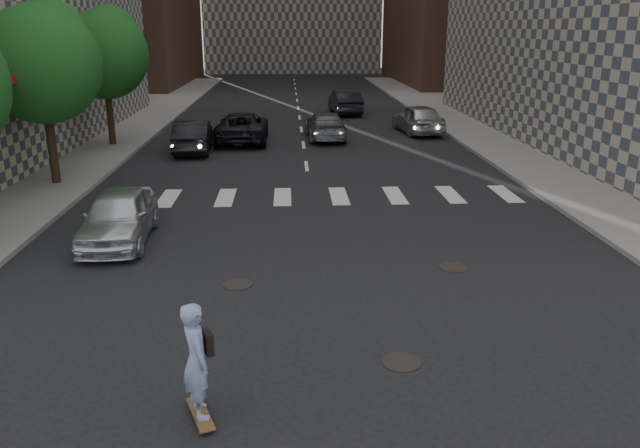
{
  "coord_description": "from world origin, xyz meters",
  "views": [
    {
      "loc": [
        -0.77,
        -12.3,
        5.76
      ],
      "look_at": [
        -0.05,
        1.69,
        1.3
      ],
      "focal_mm": 35.0,
      "sensor_mm": 36.0,
      "label": 1
    }
  ],
  "objects_px": {
    "tree_c": "(105,50)",
    "silver_sedan": "(119,216)",
    "traffic_car_b": "(326,126)",
    "traffic_car_d": "(418,119)",
    "traffic_car_e": "(345,102)",
    "tree_b": "(43,59)",
    "traffic_car_a": "(193,136)",
    "skateboarder": "(197,360)",
    "traffic_car_c": "(242,127)"
  },
  "relations": [
    {
      "from": "tree_c",
      "to": "silver_sedan",
      "type": "distance_m",
      "value": 15.68
    },
    {
      "from": "traffic_car_b",
      "to": "traffic_car_d",
      "type": "xyz_separation_m",
      "value": [
        5.28,
        1.61,
        0.11
      ]
    },
    {
      "from": "traffic_car_d",
      "to": "traffic_car_e",
      "type": "relative_size",
      "value": 0.98
    },
    {
      "from": "tree_b",
      "to": "tree_c",
      "type": "distance_m",
      "value": 8.0
    },
    {
      "from": "traffic_car_a",
      "to": "traffic_car_b",
      "type": "relative_size",
      "value": 0.94
    },
    {
      "from": "tree_c",
      "to": "skateboarder",
      "type": "relative_size",
      "value": 3.4
    },
    {
      "from": "traffic_car_e",
      "to": "traffic_car_d",
      "type": "bearing_deg",
      "value": 107.64
    },
    {
      "from": "skateboarder",
      "to": "traffic_car_a",
      "type": "distance_m",
      "value": 21.76
    },
    {
      "from": "traffic_car_b",
      "to": "traffic_car_d",
      "type": "bearing_deg",
      "value": -165.23
    },
    {
      "from": "tree_c",
      "to": "traffic_car_c",
      "type": "xyz_separation_m",
      "value": [
        6.32,
        0.96,
        -3.88
      ]
    },
    {
      "from": "skateboarder",
      "to": "silver_sedan",
      "type": "bearing_deg",
      "value": 90.53
    },
    {
      "from": "traffic_car_b",
      "to": "traffic_car_c",
      "type": "distance_m",
      "value": 4.4
    },
    {
      "from": "traffic_car_c",
      "to": "traffic_car_e",
      "type": "xyz_separation_m",
      "value": [
        6.28,
        10.51,
        0.04
      ]
    },
    {
      "from": "tree_c",
      "to": "traffic_car_e",
      "type": "height_order",
      "value": "tree_c"
    },
    {
      "from": "skateboarder",
      "to": "traffic_car_b",
      "type": "height_order",
      "value": "skateboarder"
    },
    {
      "from": "traffic_car_c",
      "to": "traffic_car_d",
      "type": "distance_m",
      "value": 9.89
    },
    {
      "from": "traffic_car_b",
      "to": "traffic_car_c",
      "type": "height_order",
      "value": "traffic_car_c"
    },
    {
      "from": "tree_c",
      "to": "traffic_car_e",
      "type": "distance_m",
      "value": 17.47
    },
    {
      "from": "traffic_car_a",
      "to": "traffic_car_b",
      "type": "height_order",
      "value": "traffic_car_a"
    },
    {
      "from": "traffic_car_a",
      "to": "traffic_car_e",
      "type": "distance_m",
      "value": 15.56
    },
    {
      "from": "traffic_car_a",
      "to": "traffic_car_d",
      "type": "relative_size",
      "value": 0.95
    },
    {
      "from": "traffic_car_a",
      "to": "traffic_car_b",
      "type": "bearing_deg",
      "value": -157.17
    },
    {
      "from": "tree_b",
      "to": "traffic_car_e",
      "type": "bearing_deg",
      "value": 57.07
    },
    {
      "from": "traffic_car_b",
      "to": "traffic_car_e",
      "type": "xyz_separation_m",
      "value": [
        1.93,
        9.89,
        0.1
      ]
    },
    {
      "from": "traffic_car_c",
      "to": "traffic_car_e",
      "type": "height_order",
      "value": "traffic_car_e"
    },
    {
      "from": "tree_b",
      "to": "traffic_car_e",
      "type": "height_order",
      "value": "tree_b"
    },
    {
      "from": "silver_sedan",
      "to": "traffic_car_d",
      "type": "relative_size",
      "value": 0.89
    },
    {
      "from": "tree_b",
      "to": "traffic_car_b",
      "type": "bearing_deg",
      "value": 41.89
    },
    {
      "from": "traffic_car_b",
      "to": "traffic_car_d",
      "type": "distance_m",
      "value": 5.52
    },
    {
      "from": "traffic_car_d",
      "to": "traffic_car_e",
      "type": "xyz_separation_m",
      "value": [
        -3.35,
        8.28,
        -0.01
      ]
    },
    {
      "from": "tree_c",
      "to": "traffic_car_c",
      "type": "bearing_deg",
      "value": 8.59
    },
    {
      "from": "tree_c",
      "to": "skateboarder",
      "type": "bearing_deg",
      "value": -72.53
    },
    {
      "from": "traffic_car_b",
      "to": "traffic_car_e",
      "type": "bearing_deg",
      "value": -103.25
    },
    {
      "from": "traffic_car_a",
      "to": "traffic_car_e",
      "type": "xyz_separation_m",
      "value": [
        8.44,
        13.07,
        0.05
      ]
    },
    {
      "from": "traffic_car_b",
      "to": "skateboarder",
      "type": "bearing_deg",
      "value": 79.96
    },
    {
      "from": "traffic_car_d",
      "to": "traffic_car_a",
      "type": "bearing_deg",
      "value": 15.53
    },
    {
      "from": "silver_sedan",
      "to": "traffic_car_c",
      "type": "bearing_deg",
      "value": 79.02
    },
    {
      "from": "traffic_car_a",
      "to": "traffic_car_b",
      "type": "xyz_separation_m",
      "value": [
        6.52,
        3.18,
        -0.05
      ]
    },
    {
      "from": "traffic_car_a",
      "to": "traffic_car_d",
      "type": "xyz_separation_m",
      "value": [
        11.79,
        4.79,
        0.06
      ]
    },
    {
      "from": "tree_b",
      "to": "silver_sedan",
      "type": "distance_m",
      "value": 8.68
    },
    {
      "from": "tree_b",
      "to": "traffic_car_b",
      "type": "relative_size",
      "value": 1.35
    },
    {
      "from": "skateboarder",
      "to": "traffic_car_b",
      "type": "distance_m",
      "value": 24.94
    },
    {
      "from": "tree_c",
      "to": "traffic_car_c",
      "type": "height_order",
      "value": "tree_c"
    },
    {
      "from": "tree_c",
      "to": "traffic_car_b",
      "type": "distance_m",
      "value": 11.49
    },
    {
      "from": "traffic_car_a",
      "to": "traffic_car_e",
      "type": "bearing_deg",
      "value": -126.04
    },
    {
      "from": "tree_c",
      "to": "traffic_car_b",
      "type": "bearing_deg",
      "value": 8.4
    },
    {
      "from": "tree_c",
      "to": "traffic_car_a",
      "type": "distance_m",
      "value": 5.92
    },
    {
      "from": "skateboarder",
      "to": "traffic_car_a",
      "type": "bearing_deg",
      "value": 77.35
    },
    {
      "from": "tree_b",
      "to": "skateboarder",
      "type": "bearing_deg",
      "value": -64.31
    },
    {
      "from": "silver_sedan",
      "to": "traffic_car_b",
      "type": "bearing_deg",
      "value": 65.16
    }
  ]
}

